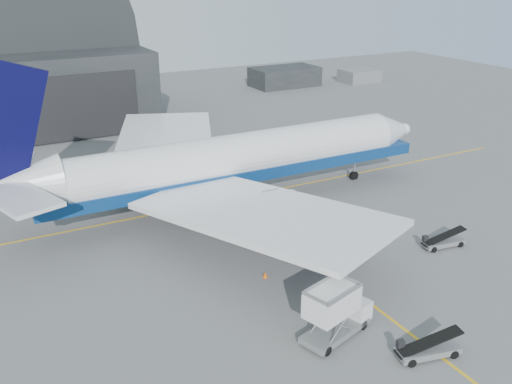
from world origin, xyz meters
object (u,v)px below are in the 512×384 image
airliner (223,162)px  belt_loader_b (443,242)px  pushback_tug (346,253)px  catering_truck (336,312)px  belt_loader_a (427,349)px

airliner → belt_loader_b: 23.26m
airliner → pushback_tug: (4.37, -15.98, -4.41)m
belt_loader_b → catering_truck: bearing=-151.1°
pushback_tug → belt_loader_a: size_ratio=0.77×
airliner → pushback_tug: size_ratio=14.21×
catering_truck → pushback_tug: 11.65m
catering_truck → belt_loader_b: 18.13m
airliner → belt_loader_a: airliner is taller
catering_truck → belt_loader_a: 6.43m
catering_truck → airliner: bearing=65.9°
airliner → pushback_tug: bearing=-74.7°
pushback_tug → belt_loader_a: belt_loader_a is taller
airliner → belt_loader_a: (0.98, -29.46, -4.49)m
pushback_tug → belt_loader_b: (9.33, -2.27, -0.12)m
belt_loader_b → pushback_tug: bearing=174.1°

